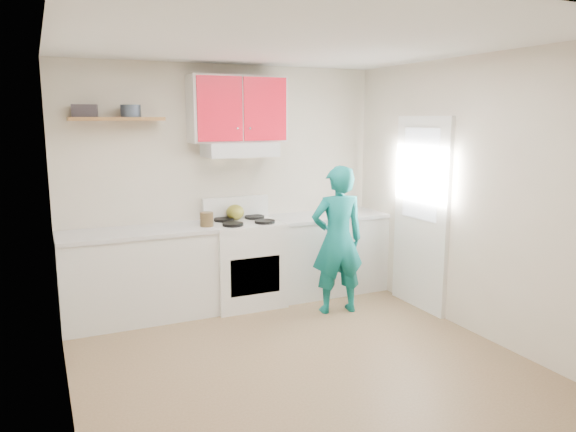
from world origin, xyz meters
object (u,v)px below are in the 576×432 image
kettle (235,212)px  crock (207,220)px  person (337,240)px  tin (131,111)px  stove (245,263)px

kettle → crock: (-0.39, -0.24, -0.02)m
crock → person: person is taller
tin → kettle: (1.07, 0.02, -1.09)m
crock → person: bearing=-24.7°
tin → person: (1.91, -0.79, -1.32)m
stove → crock: 0.69m
tin → person: size_ratio=0.13×
kettle → crock: 0.46m
tin → kettle: size_ratio=0.98×
crock → person: size_ratio=0.11×
kettle → person: 1.18m
stove → kettle: (-0.04, 0.16, 0.54)m
stove → tin: (-1.11, 0.15, 1.64)m
tin → kettle: tin is taller
stove → kettle: kettle is taller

